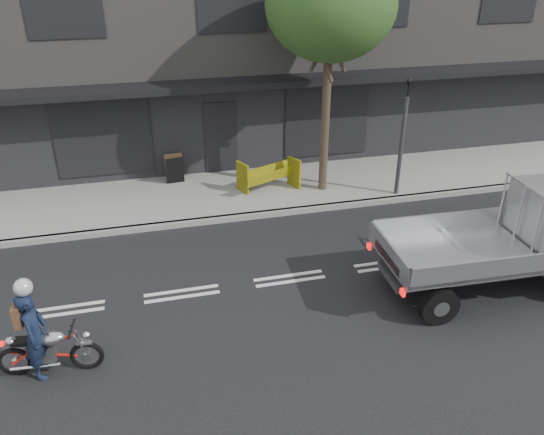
{
  "coord_description": "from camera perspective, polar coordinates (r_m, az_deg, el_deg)",
  "views": [
    {
      "loc": [
        -2.79,
        -9.53,
        6.69
      ],
      "look_at": [
        -0.28,
        0.5,
        1.33
      ],
      "focal_mm": 35.0,
      "sensor_mm": 36.0,
      "label": 1
    }
  ],
  "objects": [
    {
      "name": "building_main",
      "position": [
        21.19,
        -6.78,
        19.92
      ],
      "size": [
        26.0,
        10.0,
        8.0
      ],
      "primitive_type": "cube",
      "color": "slate",
      "rests_on": "ground"
    },
    {
      "name": "motorcycle",
      "position": [
        10.15,
        -22.85,
        -12.98
      ],
      "size": [
        1.79,
        0.52,
        0.92
      ],
      "rotation": [
        0.0,
        0.0,
        -0.12
      ],
      "color": "black",
      "rests_on": "ground"
    },
    {
      "name": "construction_barrier",
      "position": [
        15.49,
        -0.14,
        4.32
      ],
      "size": [
        1.81,
        1.3,
        0.94
      ],
      "primitive_type": null,
      "rotation": [
        0.0,
        0.0,
        0.42
      ],
      "color": "#FFEC0D",
      "rests_on": "sidewalk"
    },
    {
      "name": "sandwich_board",
      "position": [
        16.36,
        -10.39,
        4.99
      ],
      "size": [
        0.57,
        0.41,
        0.86
      ],
      "primitive_type": null,
      "rotation": [
        0.0,
        0.0,
        0.09
      ],
      "color": "black",
      "rests_on": "sidewalk"
    },
    {
      "name": "sidewalk",
      "position": [
        15.94,
        -2.7,
        2.84
      ],
      "size": [
        32.0,
        3.2,
        0.15
      ],
      "primitive_type": "cube",
      "color": "gray",
      "rests_on": "ground"
    },
    {
      "name": "rider",
      "position": [
        9.96,
        -24.09,
        -11.45
      ],
      "size": [
        0.47,
        0.65,
        1.67
      ],
      "primitive_type": "imported",
      "rotation": [
        0.0,
        0.0,
        1.45
      ],
      "color": "#131D34",
      "rests_on": "ground"
    },
    {
      "name": "traffic_light_pole",
      "position": [
        15.5,
        13.76,
        7.62
      ],
      "size": [
        0.12,
        0.12,
        3.5
      ],
      "color": "#2D2D30",
      "rests_on": "ground"
    },
    {
      "name": "ground",
      "position": [
        11.97,
        1.89,
        -6.6
      ],
      "size": [
        80.0,
        80.0,
        0.0
      ],
      "primitive_type": "plane",
      "color": "black",
      "rests_on": "ground"
    },
    {
      "name": "kerb",
      "position": [
        14.53,
        -1.42,
        0.29
      ],
      "size": [
        32.0,
        0.2,
        0.15
      ],
      "primitive_type": "cube",
      "color": "gray",
      "rests_on": "ground"
    },
    {
      "name": "street_tree",
      "position": [
        14.68,
        6.34,
        21.72
      ],
      "size": [
        3.4,
        3.4,
        6.74
      ],
      "color": "#382B21",
      "rests_on": "ground"
    }
  ]
}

